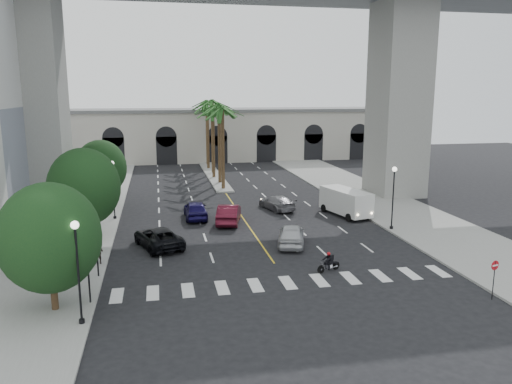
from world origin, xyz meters
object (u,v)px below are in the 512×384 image
car_a (291,235)px  pedestrian_b (98,252)px  traffic_signal_near (88,261)px  car_b (229,214)px  car_c (158,237)px  pedestrian_a (19,256)px  cargo_van (346,201)px  lamp_post_left_near (78,264)px  car_d (277,203)px  traffic_signal_far (96,239)px  do_not_enter_sign (495,271)px  lamp_post_left_far (113,185)px  car_e (196,210)px  lamp_post_right (393,192)px  motorcycle_rider (329,262)px

car_a → pedestrian_b: (-13.74, -1.93, 0.17)m
traffic_signal_near → car_b: traffic_signal_near is taller
car_c → pedestrian_a: size_ratio=3.21×
car_a → cargo_van: (7.32, 7.74, 0.56)m
lamp_post_left_near → car_d: size_ratio=1.10×
lamp_post_left_near → cargo_van: size_ratio=0.88×
car_a → car_d: 11.43m
pedestrian_a → cargo_van: bearing=10.4°
traffic_signal_far → do_not_enter_sign: 23.10m
traffic_signal_far → lamp_post_left_far: bearing=90.4°
cargo_van → pedestrian_b: bearing=-169.3°
traffic_signal_far → car_c: size_ratio=0.68×
pedestrian_a → traffic_signal_far: bearing=-34.4°
pedestrian_a → traffic_signal_near: bearing=-61.3°
pedestrian_b → car_e: bearing=82.6°
traffic_signal_near → traffic_signal_far: size_ratio=1.00×
lamp_post_left_far → car_b: (9.90, -2.99, -2.38)m
lamp_post_right → pedestrian_b: (-22.95, -4.17, -2.24)m
car_b → car_d: (5.31, 4.07, -0.14)m
lamp_post_right → traffic_signal_near: (-22.70, -10.50, -0.71)m
motorcycle_rider → pedestrian_b: bearing=142.5°
lamp_post_left_near → pedestrian_a: bearing=119.5°
lamp_post_right → traffic_signal_near: lamp_post_right is taller
lamp_post_left_far → car_a: bearing=-37.0°
car_a → do_not_enter_sign: 14.51m
motorcycle_rider → car_c: (-10.72, 7.26, 0.16)m
cargo_van → pedestrian_a: cargo_van is taller
lamp_post_left_far → lamp_post_right: size_ratio=1.00×
motorcycle_rider → car_a: 5.95m
traffic_signal_far → car_b: size_ratio=0.71×
motorcycle_rider → cargo_van: size_ratio=0.28×
car_c → do_not_enter_sign: do_not_enter_sign is taller
traffic_signal_far → pedestrian_a: traffic_signal_far is taller
lamp_post_left_near → motorcycle_rider: (14.51, 4.89, -2.63)m
car_d → cargo_van: (5.70, -3.57, 0.66)m
lamp_post_left_near → car_e: (7.17, 20.14, -2.40)m
pedestrian_b → do_not_enter_sign: do_not_enter_sign is taller
car_b → car_d: size_ratio=1.06×
car_a → pedestrian_b: 13.88m
traffic_signal_far → motorcycle_rider: 14.63m
car_d → pedestrian_a: (-20.18, -13.29, 0.29)m
motorcycle_rider → car_e: 16.93m
traffic_signal_far → car_d: (15.11, 15.58, -1.81)m
motorcycle_rider → pedestrian_b: pedestrian_b is taller
car_d → lamp_post_left_near: bearing=40.4°
cargo_van → car_a: bearing=-147.3°
do_not_enter_sign → pedestrian_a: bearing=146.2°
car_a → car_d: bearing=-81.7°
car_a → pedestrian_b: bearing=24.5°
do_not_enter_sign → lamp_post_left_far: bearing=121.1°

